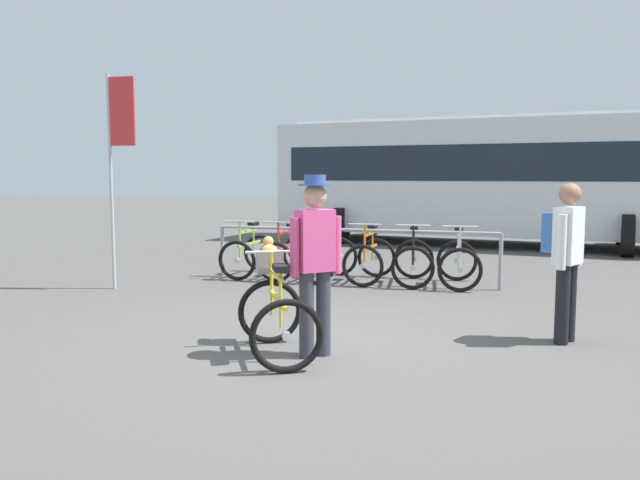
# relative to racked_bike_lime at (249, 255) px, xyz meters

# --- Properties ---
(ground_plane) EXTENTS (80.00, 80.00, 0.00)m
(ground_plane) POSITION_rel_racked_bike_lime_xyz_m (2.16, -4.01, -0.37)
(ground_plane) COLOR #514F4C
(bike_rack_rail) EXTENTS (4.60, 0.30, 0.88)m
(bike_rack_rail) POSITION_rel_racked_bike_lime_xyz_m (1.84, -0.28, 0.33)
(bike_rack_rail) COLOR #99999E
(bike_rack_rail) RESTS_ON ground
(racked_bike_lime) EXTENTS (0.73, 1.14, 0.97)m
(racked_bike_lime) POSITION_rel_racked_bike_lime_xyz_m (0.00, 0.00, 0.00)
(racked_bike_lime) COLOR black
(racked_bike_lime) RESTS_ON ground
(racked_bike_red) EXTENTS (0.79, 1.17, 0.97)m
(racked_bike_red) POSITION_rel_racked_bike_lime_xyz_m (0.70, -0.04, 0.00)
(racked_bike_red) COLOR black
(racked_bike_red) RESTS_ON ground
(racked_bike_blue) EXTENTS (0.83, 1.18, 0.97)m
(racked_bike_blue) POSITION_rel_racked_bike_lime_xyz_m (1.40, -0.07, 0.00)
(racked_bike_blue) COLOR black
(racked_bike_blue) RESTS_ON ground
(racked_bike_orange) EXTENTS (0.73, 1.12, 0.97)m
(racked_bike_orange) POSITION_rel_racked_bike_lime_xyz_m (2.10, -0.11, 0.00)
(racked_bike_orange) COLOR black
(racked_bike_orange) RESTS_ON ground
(racked_bike_black) EXTENTS (0.73, 1.13, 0.97)m
(racked_bike_black) POSITION_rel_racked_bike_lime_xyz_m (2.80, -0.15, 0.00)
(racked_bike_black) COLOR black
(racked_bike_black) RESTS_ON ground
(racked_bike_white) EXTENTS (0.73, 1.16, 0.98)m
(racked_bike_white) POSITION_rel_racked_bike_lime_xyz_m (3.50, -0.18, 0.00)
(racked_bike_white) COLOR black
(racked_bike_white) RESTS_ON ground
(featured_bicycle) EXTENTS (1.07, 1.26, 1.09)m
(featured_bicycle) POSITION_rel_racked_bike_lime_xyz_m (1.87, -4.41, 0.12)
(featured_bicycle) COLOR black
(featured_bicycle) RESTS_ON ground
(person_with_featured_bike) EXTENTS (0.42, 0.39, 1.72)m
(person_with_featured_bike) POSITION_rel_racked_bike_lime_xyz_m (2.26, -4.41, 0.58)
(person_with_featured_bike) COLOR #383842
(person_with_featured_bike) RESTS_ON ground
(pedestrian_with_backpack) EXTENTS (0.43, 0.48, 1.64)m
(pedestrian_with_backpack) POSITION_rel_racked_bike_lime_xyz_m (4.62, -3.31, 0.57)
(pedestrian_with_backpack) COLOR black
(pedestrian_with_backpack) RESTS_ON ground
(bus_distant) EXTENTS (10.28, 4.49, 3.08)m
(bus_distant) POSITION_rel_racked_bike_lime_xyz_m (3.88, 6.02, 1.37)
(bus_distant) COLOR silver
(bus_distant) RESTS_ON ground
(banner_flag) EXTENTS (0.45, 0.05, 3.20)m
(banner_flag) POSITION_rel_racked_bike_lime_xyz_m (-1.44, -1.65, 1.86)
(banner_flag) COLOR #B2B2B7
(banner_flag) RESTS_ON ground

